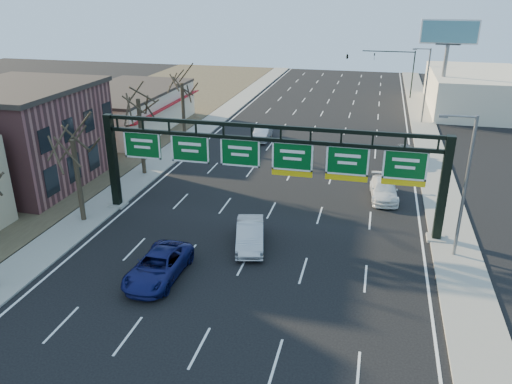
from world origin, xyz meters
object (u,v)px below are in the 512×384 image
(sign_gantry, at_px, (268,161))
(car_white_wagon, at_px, (384,190))
(car_silver_sedan, at_px, (250,235))
(car_blue_suv, at_px, (158,266))

(sign_gantry, relative_size, car_white_wagon, 4.93)
(car_silver_sedan, height_order, car_white_wagon, car_silver_sedan)
(car_blue_suv, xyz_separation_m, car_white_wagon, (12.55, 15.24, -0.05))
(sign_gantry, xyz_separation_m, car_blue_suv, (-4.51, -8.80, -3.86))
(car_silver_sedan, distance_m, car_white_wagon, 13.23)
(sign_gantry, xyz_separation_m, car_silver_sedan, (-0.33, -3.80, -3.82))
(car_silver_sedan, bearing_deg, sign_gantry, 71.59)
(sign_gantry, bearing_deg, car_white_wagon, 38.71)
(car_white_wagon, bearing_deg, sign_gantry, -146.40)
(sign_gantry, relative_size, car_blue_suv, 4.43)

